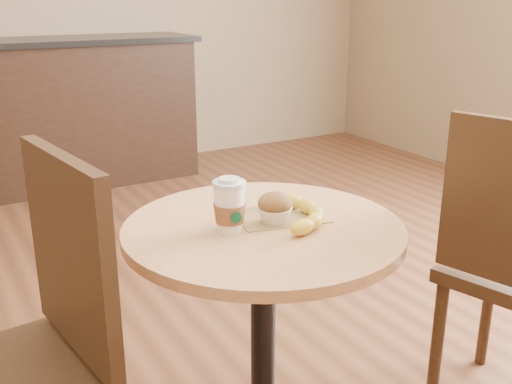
% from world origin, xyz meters
% --- Properties ---
extents(cafe_table, '(0.75, 0.75, 0.75)m').
position_xyz_m(cafe_table, '(0.04, 0.09, 0.55)').
color(cafe_table, black).
rests_on(cafe_table, ground).
extents(chair_left, '(0.50, 0.50, 1.02)m').
position_xyz_m(chair_left, '(-0.60, 0.06, 0.56)').
color(chair_left, '#382413').
rests_on(chair_left, ground).
extents(service_counter, '(2.30, 0.65, 1.04)m').
position_xyz_m(service_counter, '(0.00, 3.18, 0.52)').
color(service_counter, black).
rests_on(service_counter, ground).
extents(kraft_bag, '(0.27, 0.23, 0.00)m').
position_xyz_m(kraft_bag, '(0.11, 0.12, 0.75)').
color(kraft_bag, olive).
rests_on(kraft_bag, cafe_table).
extents(coffee_cup, '(0.09, 0.09, 0.14)m').
position_xyz_m(coffee_cup, '(-0.06, 0.10, 0.81)').
color(coffee_cup, white).
rests_on(coffee_cup, cafe_table).
extents(muffin, '(0.09, 0.09, 0.08)m').
position_xyz_m(muffin, '(0.07, 0.08, 0.79)').
color(muffin, silver).
rests_on(muffin, kraft_bag).
extents(banana, '(0.25, 0.33, 0.04)m').
position_xyz_m(banana, '(0.14, 0.08, 0.77)').
color(banana, gold).
rests_on(banana, kraft_bag).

